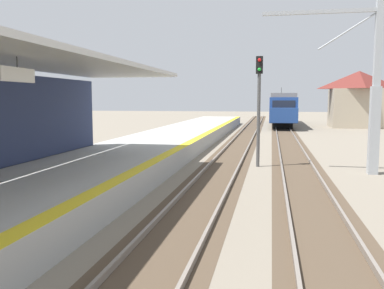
% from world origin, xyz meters
% --- Properties ---
extents(station_platform, '(5.00, 80.00, 0.91)m').
position_xyz_m(station_platform, '(-2.50, 16.00, 0.45)').
color(station_platform, '#A8A8A3').
rests_on(station_platform, ground).
extents(track_pair_nearest_platform, '(2.34, 120.00, 0.16)m').
position_xyz_m(track_pair_nearest_platform, '(1.90, 20.00, 0.05)').
color(track_pair_nearest_platform, '#4C3D2D').
rests_on(track_pair_nearest_platform, ground).
extents(track_pair_middle, '(2.34, 120.00, 0.16)m').
position_xyz_m(track_pair_middle, '(5.30, 20.00, 0.05)').
color(track_pair_middle, '#4C3D2D').
rests_on(track_pair_middle, ground).
extents(approaching_train, '(2.93, 19.60, 4.76)m').
position_xyz_m(approaching_train, '(5.30, 53.40, 2.18)').
color(approaching_train, navy).
rests_on(approaching_train, ground).
extents(rail_signal_post, '(0.32, 0.34, 5.20)m').
position_xyz_m(rail_signal_post, '(3.47, 20.89, 3.19)').
color(rail_signal_post, '#4C4C4C').
rests_on(rail_signal_post, ground).
extents(catenary_pylon_far_side, '(5.00, 0.40, 7.50)m').
position_xyz_m(catenary_pylon_far_side, '(8.08, 19.84, 3.60)').
color(catenary_pylon_far_side, '#9EA3A8').
rests_on(catenary_pylon_far_side, ground).
extents(distant_trackside_house, '(6.60, 5.28, 6.40)m').
position_xyz_m(distant_trackside_house, '(13.76, 50.99, 3.34)').
color(distant_trackside_house, tan).
rests_on(distant_trackside_house, ground).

